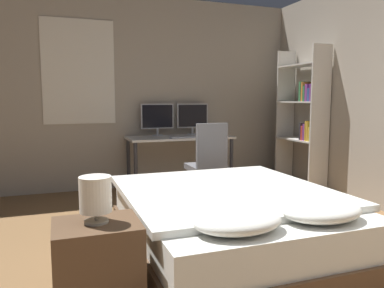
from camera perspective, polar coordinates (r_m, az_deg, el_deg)
wall_back at (r=5.54m, az=-4.39°, el=7.76°), size 12.00×0.08×2.70m
bed at (r=3.10m, az=5.92°, el=-11.89°), size 1.63×1.96×0.60m
nightstand at (r=2.34m, az=-14.16°, el=-18.07°), size 0.48×0.41×0.56m
bedside_lamp at (r=2.19m, az=-14.49°, el=-7.58°), size 0.18×0.18×0.27m
desk at (r=5.25m, az=-1.88°, el=0.16°), size 1.46×0.62×0.74m
monitor_left at (r=5.34m, az=-5.29°, el=4.03°), size 0.47×0.16×0.45m
monitor_right at (r=5.50m, az=0.08°, el=4.13°), size 0.47×0.16×0.45m
keyboard at (r=5.04m, az=-1.17°, el=1.06°), size 0.39×0.13×0.02m
computer_mouse at (r=5.14m, az=1.85°, el=1.27°), size 0.07×0.05×0.04m
office_chair at (r=4.59m, az=2.38°, el=-4.24°), size 0.52×0.52×0.98m
bookshelf at (r=5.46m, az=16.90°, el=4.69°), size 0.30×0.82×1.97m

